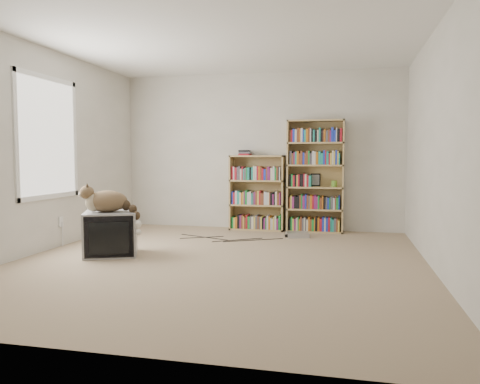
% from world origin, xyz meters
% --- Properties ---
extents(floor, '(4.50, 5.00, 0.01)m').
position_xyz_m(floor, '(0.00, 0.00, 0.00)').
color(floor, tan).
rests_on(floor, ground).
extents(wall_back, '(4.50, 0.02, 2.50)m').
position_xyz_m(wall_back, '(0.00, 2.50, 1.25)').
color(wall_back, silver).
rests_on(wall_back, floor).
extents(wall_front, '(4.50, 0.02, 2.50)m').
position_xyz_m(wall_front, '(0.00, -2.50, 1.25)').
color(wall_front, silver).
rests_on(wall_front, floor).
extents(wall_left, '(0.02, 5.00, 2.50)m').
position_xyz_m(wall_left, '(-2.25, 0.00, 1.25)').
color(wall_left, silver).
rests_on(wall_left, floor).
extents(wall_right, '(0.02, 5.00, 2.50)m').
position_xyz_m(wall_right, '(2.25, 0.00, 1.25)').
color(wall_right, silver).
rests_on(wall_right, floor).
extents(ceiling, '(4.50, 5.00, 0.02)m').
position_xyz_m(ceiling, '(0.00, 0.00, 2.50)').
color(ceiling, white).
rests_on(ceiling, wall_back).
extents(window, '(0.02, 1.22, 1.52)m').
position_xyz_m(window, '(-2.24, 0.20, 1.40)').
color(window, white).
rests_on(window, wall_left).
extents(crt_tv, '(0.76, 0.73, 0.52)m').
position_xyz_m(crt_tv, '(-1.34, 0.07, 0.26)').
color(crt_tv, gray).
rests_on(crt_tv, floor).
extents(cat, '(0.79, 0.50, 0.56)m').
position_xyz_m(cat, '(-1.30, 0.02, 0.61)').
color(cat, '#332015').
rests_on(cat, crt_tv).
extents(bookcase_tall, '(0.86, 0.30, 1.72)m').
position_xyz_m(bookcase_tall, '(0.90, 2.36, 0.82)').
color(bookcase_tall, tan).
rests_on(bookcase_tall, floor).
extents(bookcase_short, '(0.86, 0.30, 1.18)m').
position_xyz_m(bookcase_short, '(-0.01, 2.36, 0.54)').
color(bookcase_short, tan).
rests_on(bookcase_short, floor).
extents(book_stack, '(0.20, 0.26, 0.08)m').
position_xyz_m(book_stack, '(-0.21, 2.35, 1.23)').
color(book_stack, '#A91625').
rests_on(book_stack, bookcase_short).
extents(green_mug, '(0.09, 0.09, 0.10)m').
position_xyz_m(green_mug, '(1.19, 2.34, 0.75)').
color(green_mug, '#619C2C').
rests_on(green_mug, bookcase_tall).
extents(framed_print, '(0.15, 0.05, 0.20)m').
position_xyz_m(framed_print, '(0.90, 2.44, 0.80)').
color(framed_print, black).
rests_on(framed_print, bookcase_tall).
extents(dvd_player, '(0.37, 0.31, 0.07)m').
position_xyz_m(dvd_player, '(0.69, 1.78, 0.04)').
color(dvd_player, '#ABABB0').
rests_on(dvd_player, floor).
extents(wall_outlet, '(0.01, 0.08, 0.13)m').
position_xyz_m(wall_outlet, '(-2.24, 0.41, 0.32)').
color(wall_outlet, silver).
rests_on(wall_outlet, wall_left).
extents(floor_cables, '(1.20, 0.70, 0.01)m').
position_xyz_m(floor_cables, '(-0.21, 1.36, 0.00)').
color(floor_cables, black).
rests_on(floor_cables, floor).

